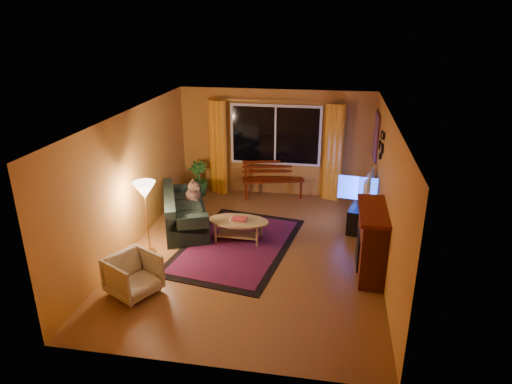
% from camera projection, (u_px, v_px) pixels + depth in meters
% --- Properties ---
extents(floor, '(4.50, 6.00, 0.02)m').
position_uv_depth(floor, '(253.00, 251.00, 8.38)').
color(floor, brown).
rests_on(floor, ground).
extents(ceiling, '(4.50, 6.00, 0.02)m').
position_uv_depth(ceiling, '(253.00, 116.00, 7.47)').
color(ceiling, white).
rests_on(ceiling, ground).
extents(wall_back, '(4.50, 0.02, 2.50)m').
position_uv_depth(wall_back, '(276.00, 143.00, 10.69)').
color(wall_back, '#BD7B2E').
rests_on(wall_back, ground).
extents(wall_left, '(0.02, 6.00, 2.50)m').
position_uv_depth(wall_left, '(131.00, 180.00, 8.28)').
color(wall_left, '#BD7B2E').
rests_on(wall_left, ground).
extents(wall_right, '(0.02, 6.00, 2.50)m').
position_uv_depth(wall_right, '(387.00, 196.00, 7.57)').
color(wall_right, '#BD7B2E').
rests_on(wall_right, ground).
extents(window, '(2.00, 0.02, 1.30)m').
position_uv_depth(window, '(275.00, 135.00, 10.56)').
color(window, black).
rests_on(window, wall_back).
extents(curtain_rod, '(3.20, 0.03, 0.03)m').
position_uv_depth(curtain_rod, '(276.00, 101.00, 10.23)').
color(curtain_rod, '#BF8C3F').
rests_on(curtain_rod, wall_back).
extents(curtain_left, '(0.36, 0.36, 2.24)m').
position_uv_depth(curtain_left, '(218.00, 147.00, 10.83)').
color(curtain_left, orange).
rests_on(curtain_left, ground).
extents(curtain_right, '(0.36, 0.36, 2.24)m').
position_uv_depth(curtain_right, '(333.00, 153.00, 10.40)').
color(curtain_right, orange).
rests_on(curtain_right, ground).
extents(bench, '(1.49, 0.74, 0.43)m').
position_uv_depth(bench, '(273.00, 188.00, 10.83)').
color(bench, '#4B1304').
rests_on(bench, ground).
extents(potted_plant, '(0.54, 0.54, 0.83)m').
position_uv_depth(potted_plant, '(198.00, 179.00, 10.85)').
color(potted_plant, '#235B1E').
rests_on(potted_plant, ground).
extents(sofa, '(1.41, 2.02, 0.75)m').
position_uv_depth(sofa, '(185.00, 210.00, 9.20)').
color(sofa, black).
rests_on(sofa, ground).
extents(dog, '(0.45, 0.51, 0.46)m').
position_uv_depth(dog, '(193.00, 192.00, 9.50)').
color(dog, brown).
rests_on(dog, sofa).
extents(armchair, '(0.89, 0.91, 0.70)m').
position_uv_depth(armchair, '(133.00, 273.00, 6.98)').
color(armchair, '#C0B296').
rests_on(armchair, ground).
extents(floor_lamp, '(0.27, 0.27, 1.35)m').
position_uv_depth(floor_lamp, '(147.00, 219.00, 8.10)').
color(floor_lamp, '#BF8C3F').
rests_on(floor_lamp, ground).
extents(rug, '(2.36, 3.26, 0.02)m').
position_uv_depth(rug, '(237.00, 245.00, 8.57)').
color(rug, maroon).
rests_on(rug, ground).
extents(coffee_table, '(1.19, 1.19, 0.42)m').
position_uv_depth(coffee_table, '(239.00, 230.00, 8.71)').
color(coffee_table, tan).
rests_on(coffee_table, ground).
extents(tv_console, '(0.65, 1.26, 0.50)m').
position_uv_depth(tv_console, '(362.00, 214.00, 9.32)').
color(tv_console, black).
rests_on(tv_console, ground).
extents(television, '(0.28, 1.07, 0.61)m').
position_uv_depth(television, '(364.00, 189.00, 9.12)').
color(television, black).
rests_on(television, tv_console).
extents(fireplace, '(0.40, 1.20, 1.10)m').
position_uv_depth(fireplace, '(372.00, 243.00, 7.49)').
color(fireplace, maroon).
rests_on(fireplace, ground).
extents(mirror_cluster, '(0.06, 0.60, 0.56)m').
position_uv_depth(mirror_cluster, '(381.00, 143.00, 8.57)').
color(mirror_cluster, black).
rests_on(mirror_cluster, wall_right).
extents(painting, '(0.04, 0.76, 0.96)m').
position_uv_depth(painting, '(376.00, 136.00, 9.68)').
color(painting, '#D2461C').
rests_on(painting, wall_right).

